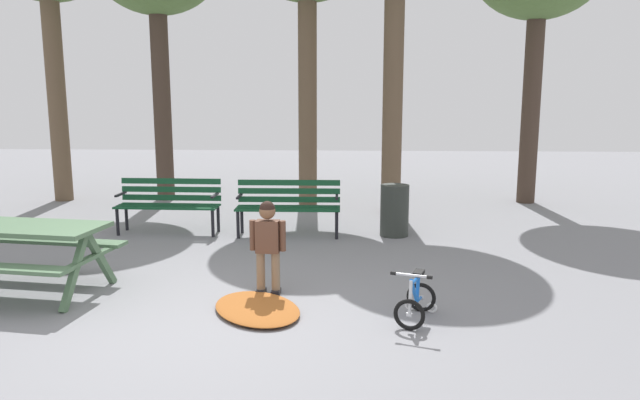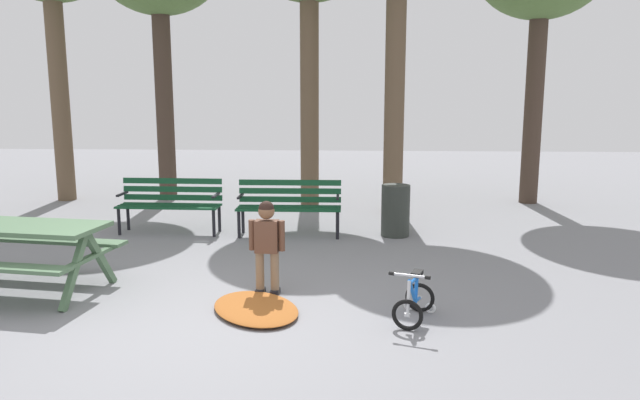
{
  "view_description": "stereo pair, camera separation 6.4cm",
  "coord_description": "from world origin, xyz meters",
  "px_view_note": "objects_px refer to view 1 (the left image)",
  "views": [
    {
      "loc": [
        1.35,
        -5.26,
        2.16
      ],
      "look_at": [
        1.0,
        2.13,
        0.85
      ],
      "focal_mm": 33.41,
      "sensor_mm": 36.0,
      "label": 1
    },
    {
      "loc": [
        1.41,
        -5.26,
        2.16
      ],
      "look_at": [
        1.0,
        2.13,
        0.85
      ],
      "focal_mm": 33.41,
      "sensor_mm": 36.0,
      "label": 2
    }
  ],
  "objects_px": {
    "kids_bicycle": "(416,301)",
    "trash_bin": "(395,210)",
    "park_bench_left": "(288,203)",
    "child_standing": "(268,240)",
    "park_bench_far_left": "(169,201)",
    "picnic_table": "(21,240)"
  },
  "relations": [
    {
      "from": "park_bench_left",
      "to": "child_standing",
      "type": "height_order",
      "value": "child_standing"
    },
    {
      "from": "picnic_table",
      "to": "park_bench_left",
      "type": "xyz_separation_m",
      "value": [
        2.65,
        2.87,
        -0.08
      ]
    },
    {
      "from": "kids_bicycle",
      "to": "trash_bin",
      "type": "distance_m",
      "value": 3.55
    },
    {
      "from": "picnic_table",
      "to": "kids_bicycle",
      "type": "distance_m",
      "value": 4.29
    },
    {
      "from": "park_bench_far_left",
      "to": "child_standing",
      "type": "xyz_separation_m",
      "value": [
        1.95,
        -2.89,
        0.1
      ]
    },
    {
      "from": "picnic_table",
      "to": "park_bench_far_left",
      "type": "height_order",
      "value": "park_bench_far_left"
    },
    {
      "from": "kids_bicycle",
      "to": "trash_bin",
      "type": "height_order",
      "value": "trash_bin"
    },
    {
      "from": "park_bench_far_left",
      "to": "park_bench_left",
      "type": "bearing_deg",
      "value": -2.38
    },
    {
      "from": "park_bench_left",
      "to": "kids_bicycle",
      "type": "distance_m",
      "value": 3.85
    },
    {
      "from": "park_bench_left",
      "to": "kids_bicycle",
      "type": "xyz_separation_m",
      "value": [
        1.58,
        -3.5,
        -0.31
      ]
    },
    {
      "from": "kids_bicycle",
      "to": "trash_bin",
      "type": "xyz_separation_m",
      "value": [
        0.06,
        3.54,
        0.2
      ]
    },
    {
      "from": "kids_bicycle",
      "to": "park_bench_left",
      "type": "bearing_deg",
      "value": 114.31
    },
    {
      "from": "park_bench_left",
      "to": "trash_bin",
      "type": "xyz_separation_m",
      "value": [
        1.64,
        0.04,
        -0.11
      ]
    },
    {
      "from": "child_standing",
      "to": "trash_bin",
      "type": "height_order",
      "value": "child_standing"
    },
    {
      "from": "picnic_table",
      "to": "park_bench_left",
      "type": "distance_m",
      "value": 3.91
    },
    {
      "from": "park_bench_left",
      "to": "kids_bicycle",
      "type": "relative_size",
      "value": 2.56
    },
    {
      "from": "trash_bin",
      "to": "picnic_table",
      "type": "bearing_deg",
      "value": -145.81
    },
    {
      "from": "picnic_table",
      "to": "park_bench_left",
      "type": "bearing_deg",
      "value": 47.36
    },
    {
      "from": "park_bench_left",
      "to": "child_standing",
      "type": "xyz_separation_m",
      "value": [
        0.06,
        -2.81,
        0.1
      ]
    },
    {
      "from": "child_standing",
      "to": "trash_bin",
      "type": "bearing_deg",
      "value": 60.92
    },
    {
      "from": "park_bench_left",
      "to": "child_standing",
      "type": "distance_m",
      "value": 2.82
    },
    {
      "from": "kids_bicycle",
      "to": "picnic_table",
      "type": "bearing_deg",
      "value": 171.56
    }
  ]
}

